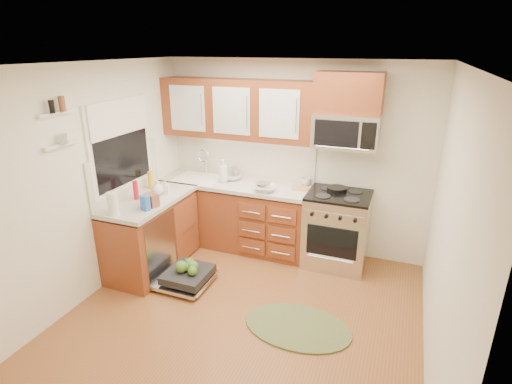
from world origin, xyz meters
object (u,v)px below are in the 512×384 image
at_px(sink, 199,187).
at_px(cutting_board, 301,188).
at_px(microwave, 346,131).
at_px(upper_cabinets, 237,109).
at_px(bowl_a, 264,189).
at_px(range, 337,229).
at_px(paper_towel_roll, 113,204).
at_px(bowl_b, 232,177).
at_px(rug, 297,327).
at_px(stock_pot, 263,187).
at_px(cup, 306,182).
at_px(skillet, 337,189).
at_px(dishwasher, 185,277).

height_order(sink, cutting_board, cutting_board).
xyz_separation_m(sink, cutting_board, (1.43, 0.10, 0.13)).
bearing_deg(microwave, cutting_board, -176.16).
height_order(upper_cabinets, bowl_a, upper_cabinets).
height_order(upper_cabinets, microwave, upper_cabinets).
height_order(upper_cabinets, range, upper_cabinets).
relative_size(paper_towel_roll, bowl_b, 1.05).
distance_m(rug, stock_pot, 1.76).
height_order(microwave, bowl_a, microwave).
distance_m(cutting_board, cup, 0.14).
distance_m(paper_towel_roll, cup, 2.38).
bearing_deg(sink, cutting_board, 3.86).
bearing_deg(upper_cabinets, sink, -163.55).
height_order(skillet, cup, cup).
height_order(sink, bowl_b, bowl_b).
relative_size(cutting_board, bowl_b, 1.02).
bearing_deg(microwave, sink, -176.15).
bearing_deg(upper_cabinets, rug, -49.94).
relative_size(microwave, cup, 5.92).
relative_size(rug, bowl_a, 3.90).
bearing_deg(range, cup, 155.38).
bearing_deg(sink, bowl_b, 13.67).
bearing_deg(range, paper_towel_roll, -146.27).
relative_size(range, rug, 0.88).
distance_m(upper_cabinets, paper_towel_roll, 1.95).
xyz_separation_m(dishwasher, cutting_board, (1.04, 1.22, 0.83)).
bearing_deg(upper_cabinets, paper_towel_roll, -115.67).
distance_m(range, microwave, 1.23).
height_order(upper_cabinets, cutting_board, upper_cabinets).
relative_size(dishwasher, bowl_a, 2.53).
bearing_deg(rug, skillet, 87.99).
bearing_deg(upper_cabinets, skillet, -1.73).
distance_m(dishwasher, bowl_b, 1.51).
xyz_separation_m(upper_cabinets, cup, (0.93, 0.07, -0.90)).
distance_m(skillet, cutting_board, 0.45).
bearing_deg(sink, paper_towel_roll, -99.53).
bearing_deg(cup, sink, -170.99).
relative_size(upper_cabinets, cutting_board, 8.29).
height_order(bowl_a, cup, cup).
height_order(stock_pot, paper_towel_roll, paper_towel_roll).
height_order(range, microwave, microwave).
xyz_separation_m(bowl_a, cup, (0.43, 0.39, 0.02)).
height_order(range, skillet, skillet).
bearing_deg(skillet, bowl_a, -162.19).
height_order(rug, paper_towel_roll, paper_towel_roll).
bearing_deg(paper_towel_roll, cutting_board, 42.59).
xyz_separation_m(rug, cutting_board, (-0.40, 1.49, 0.92)).
relative_size(sink, bowl_a, 2.24).
height_order(stock_pot, bowl_b, stock_pot).
bearing_deg(bowl_a, stock_pot, -142.11).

